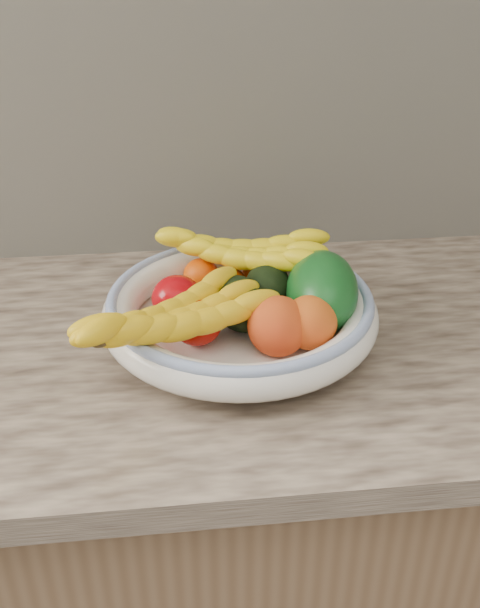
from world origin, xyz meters
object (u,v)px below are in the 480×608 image
Objects in this scene: green_mango at (322,292)px; fruit_bowl at (240,311)px; banana_bunch_back at (240,256)px; banana_bunch_front at (174,324)px.

fruit_bowl is at bearing -177.08° from green_mango.
banana_bunch_back is (0.01, 0.10, 0.04)m from fruit_bowl.
banana_bunch_front is at bearing -140.10° from fruit_bowl.
green_mango is 0.52× the size of banana_bunch_front.
green_mango is at bearing -2.93° from fruit_bowl.
banana_bunch_front is (-0.09, -0.08, 0.03)m from fruit_bowl.
green_mango is at bearing -26.16° from banana_bunch_back.
fruit_bowl is 2.54× the size of green_mango.
banana_bunch_front is (-0.10, -0.17, -0.01)m from banana_bunch_back.
banana_bunch_back is at bearing 83.67° from fruit_bowl.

